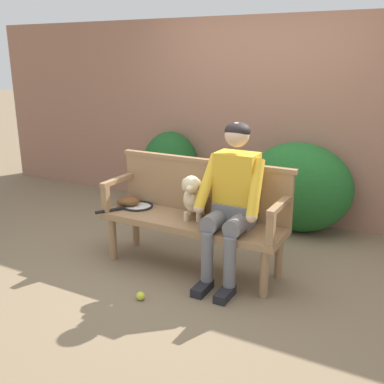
{
  "coord_description": "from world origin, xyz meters",
  "views": [
    {
      "loc": [
        1.76,
        -3.25,
        1.84
      ],
      "look_at": [
        0.0,
        0.0,
        0.72
      ],
      "focal_mm": 42.01,
      "sensor_mm": 36.0,
      "label": 1
    }
  ],
  "objects_px": {
    "tennis_racket": "(135,206)",
    "tennis_ball": "(141,296)",
    "garden_bench": "(192,226)",
    "person_seated": "(232,197)",
    "dog_on_bench": "(194,196)",
    "baseball_glove": "(128,201)"
  },
  "relations": [
    {
      "from": "garden_bench",
      "to": "dog_on_bench",
      "type": "bearing_deg",
      "value": 69.73
    },
    {
      "from": "baseball_glove",
      "to": "tennis_ball",
      "type": "bearing_deg",
      "value": -76.69
    },
    {
      "from": "person_seated",
      "to": "dog_on_bench",
      "type": "relative_size",
      "value": 3.22
    },
    {
      "from": "garden_bench",
      "to": "person_seated",
      "type": "height_order",
      "value": "person_seated"
    },
    {
      "from": "tennis_racket",
      "to": "tennis_ball",
      "type": "distance_m",
      "value": 0.99
    },
    {
      "from": "tennis_racket",
      "to": "baseball_glove",
      "type": "height_order",
      "value": "baseball_glove"
    },
    {
      "from": "garden_bench",
      "to": "dog_on_bench",
      "type": "xyz_separation_m",
      "value": [
        0.01,
        0.02,
        0.27
      ]
    },
    {
      "from": "garden_bench",
      "to": "tennis_ball",
      "type": "distance_m",
      "value": 0.78
    },
    {
      "from": "tennis_racket",
      "to": "garden_bench",
      "type": "bearing_deg",
      "value": -2.53
    },
    {
      "from": "baseball_glove",
      "to": "tennis_racket",
      "type": "bearing_deg",
      "value": -34.32
    },
    {
      "from": "person_seated",
      "to": "tennis_racket",
      "type": "bearing_deg",
      "value": 177.75
    },
    {
      "from": "garden_bench",
      "to": "dog_on_bench",
      "type": "height_order",
      "value": "dog_on_bench"
    },
    {
      "from": "dog_on_bench",
      "to": "tennis_racket",
      "type": "xyz_separation_m",
      "value": [
        -0.63,
        0.01,
        -0.2
      ]
    },
    {
      "from": "person_seated",
      "to": "baseball_glove",
      "type": "distance_m",
      "value": 1.12
    },
    {
      "from": "tennis_ball",
      "to": "dog_on_bench",
      "type": "bearing_deg",
      "value": 81.94
    },
    {
      "from": "garden_bench",
      "to": "tennis_racket",
      "type": "xyz_separation_m",
      "value": [
        -0.63,
        0.03,
        0.07
      ]
    },
    {
      "from": "person_seated",
      "to": "tennis_ball",
      "type": "distance_m",
      "value": 1.08
    },
    {
      "from": "tennis_racket",
      "to": "tennis_ball",
      "type": "relative_size",
      "value": 8.48
    },
    {
      "from": "dog_on_bench",
      "to": "baseball_glove",
      "type": "height_order",
      "value": "dog_on_bench"
    },
    {
      "from": "garden_bench",
      "to": "person_seated",
      "type": "distance_m",
      "value": 0.51
    },
    {
      "from": "baseball_glove",
      "to": "tennis_ball",
      "type": "relative_size",
      "value": 3.33
    },
    {
      "from": "tennis_racket",
      "to": "baseball_glove",
      "type": "bearing_deg",
      "value": 173.25
    }
  ]
}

